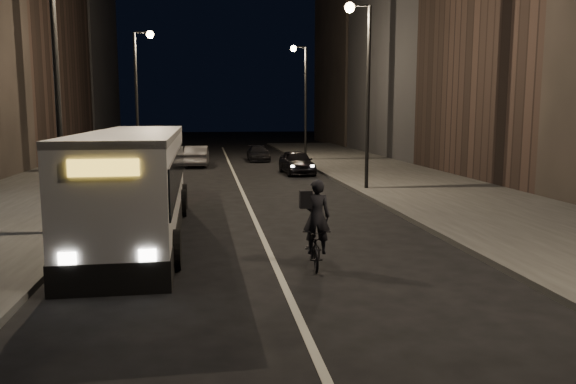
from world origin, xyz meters
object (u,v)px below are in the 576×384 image
object	(u,v)px
car_near	(297,162)
streetlight_right_mid	(363,71)
streetlight_left_far	(141,81)
car_far	(258,153)
car_mid	(197,156)
city_bus	(137,179)
streetlight_left_near	(65,46)
cyclist_on_bicycle	(315,238)
streetlight_right_far	(302,87)

from	to	relation	value
car_near	streetlight_right_mid	bearing A→B (deg)	-80.19
streetlight_left_far	car_far	distance (m)	11.11
streetlight_left_far	car_near	bearing A→B (deg)	-15.44
streetlight_right_mid	car_near	size ratio (longest dim) A/B	2.00
car_mid	city_bus	bearing A→B (deg)	88.30
city_bus	car_mid	world-z (taller)	city_bus
streetlight_left_near	cyclist_on_bicycle	distance (m)	8.76
streetlight_left_far	car_mid	size ratio (longest dim) A/B	1.94
city_bus	car_near	bearing A→B (deg)	64.14
streetlight_left_near	city_bus	xyz separation A→B (m)	(1.76, 0.11, -3.71)
car_mid	streetlight_right_far	bearing A→B (deg)	-156.60
cyclist_on_bicycle	car_far	xyz separation A→B (m)	(1.28, 28.62, -0.13)
car_near	car_mid	distance (m)	8.01
city_bus	car_near	xyz separation A→B (m)	(7.17, 15.43, -0.96)
streetlight_right_mid	car_mid	world-z (taller)	streetlight_right_mid
car_far	streetlight_left_near	bearing A→B (deg)	-106.58
cyclist_on_bicycle	streetlight_left_far	bearing A→B (deg)	111.49
streetlight_right_far	streetlight_left_far	distance (m)	12.24
streetlight_left_near	car_mid	world-z (taller)	streetlight_left_near
streetlight_right_far	city_bus	world-z (taller)	streetlight_right_far
streetlight_left_near	city_bus	world-z (taller)	streetlight_left_near
streetlight_right_far	car_far	size ratio (longest dim) A/B	2.11
car_far	streetlight_left_far	bearing A→B (deg)	-138.26
car_near	car_mid	bearing A→B (deg)	133.40
city_bus	cyclist_on_bicycle	xyz separation A→B (m)	(4.48, -4.10, -0.96)
city_bus	car_mid	distance (m)	21.00
streetlight_left_near	car_mid	xyz separation A→B (m)	(3.12, 21.04, -4.67)
streetlight_left_far	car_far	size ratio (longest dim) A/B	2.11
streetlight_left_far	car_near	distance (m)	10.38
streetlight_right_far	streetlight_left_near	distance (m)	26.26
streetlight_right_far	car_far	distance (m)	5.77
streetlight_left_far	car_far	bearing A→B (deg)	41.33
streetlight_left_near	cyclist_on_bicycle	size ratio (longest dim) A/B	3.91
streetlight_right_far	city_bus	bearing A→B (deg)	-110.43
streetlight_right_mid	streetlight_left_near	distance (m)	13.33
car_mid	car_far	bearing A→B (deg)	-138.95
city_bus	streetlight_left_near	bearing A→B (deg)	-177.49
cyclist_on_bicycle	car_far	size ratio (longest dim) A/B	0.54
streetlight_right_far	cyclist_on_bicycle	size ratio (longest dim) A/B	3.91
streetlight_left_far	streetlight_right_mid	bearing A→B (deg)	-43.16
city_bus	car_far	size ratio (longest dim) A/B	2.94
streetlight_left_near	car_near	bearing A→B (deg)	60.10
cyclist_on_bicycle	city_bus	bearing A→B (deg)	143.15
car_near	streetlight_left_near	bearing A→B (deg)	-123.04
streetlight_left_near	cyclist_on_bicycle	xyz separation A→B (m)	(6.24, -4.00, -4.67)
streetlight_left_near	streetlight_left_far	bearing A→B (deg)	90.00
streetlight_left_far	car_mid	world-z (taller)	streetlight_left_far
city_bus	streetlight_right_far	bearing A→B (deg)	68.63
streetlight_left_far	car_far	world-z (taller)	streetlight_left_far
car_mid	car_far	xyz separation A→B (m)	(4.41, 3.57, -0.13)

